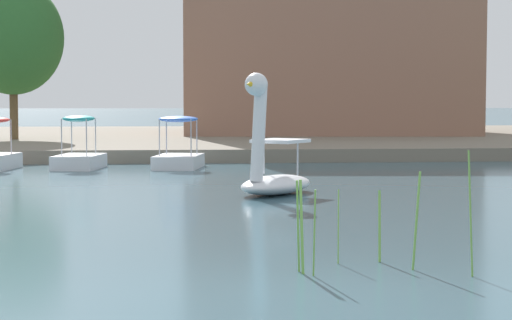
% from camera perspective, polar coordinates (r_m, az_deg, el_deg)
% --- Properties ---
extents(ground_plane, '(446.25, 446.25, 0.00)m').
position_cam_1_polar(ground_plane, '(10.31, 3.76, -8.46)').
color(ground_plane, '#385966').
extents(shore_bank_far, '(152.63, 27.97, 0.47)m').
position_cam_1_polar(shore_bank_far, '(45.43, -3.29, 1.31)').
color(shore_bank_far, slate).
rests_on(shore_bank_far, ground_plane).
extents(swan_boat, '(2.41, 2.67, 2.78)m').
position_cam_1_polar(swan_boat, '(20.98, 1.05, -0.48)').
color(swan_boat, white).
rests_on(swan_boat, ground_plane).
extents(pedal_boat_blue, '(1.74, 2.53, 1.67)m').
position_cam_1_polar(pedal_boat_blue, '(29.29, -4.83, 0.48)').
color(pedal_boat_blue, white).
rests_on(pedal_boat_blue, ground_plane).
extents(pedal_boat_teal, '(1.63, 2.39, 1.69)m').
position_cam_1_polar(pedal_boat_teal, '(29.49, -10.93, 0.38)').
color(pedal_boat_teal, white).
rests_on(pedal_boat_teal, ground_plane).
extents(tree_broadleaf_left, '(5.72, 5.75, 6.85)m').
position_cam_1_polar(tree_broadleaf_left, '(41.09, -14.89, 7.35)').
color(tree_broadleaf_left, brown).
rests_on(tree_broadleaf_left, shore_bank_far).
extents(apartment_block, '(15.00, 12.23, 12.43)m').
position_cam_1_polar(apartment_block, '(48.37, 4.40, 9.10)').
color(apartment_block, '#996B56').
rests_on(apartment_block, shore_bank_far).
extents(reed_clump_foreground, '(3.98, 1.35, 1.56)m').
position_cam_1_polar(reed_clump_foreground, '(12.33, 12.26, -3.55)').
color(reed_clump_foreground, '#669942').
rests_on(reed_clump_foreground, ground_plane).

